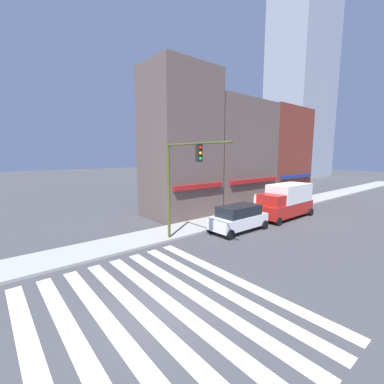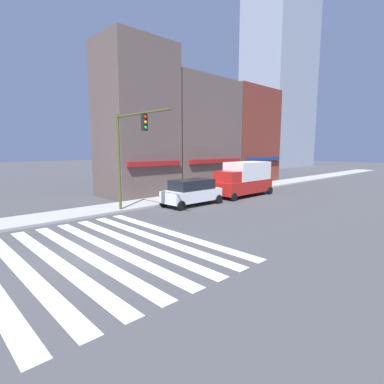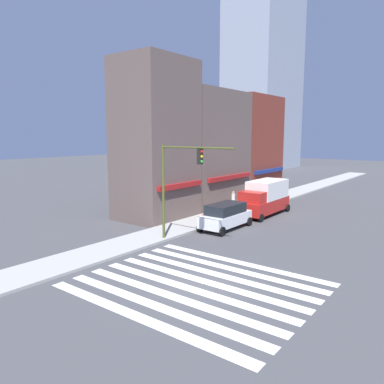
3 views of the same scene
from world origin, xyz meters
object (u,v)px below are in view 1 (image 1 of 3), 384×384
(fire_hydrant, at_px, (217,220))
(traffic_signal, at_px, (180,174))
(pedestrian_white_shirt, at_px, (255,202))
(box_truck_red, at_px, (286,200))
(suv_white, at_px, (239,218))

(fire_hydrant, bearing_deg, traffic_signal, -164.18)
(traffic_signal, height_order, pedestrian_white_shirt, traffic_signal)
(box_truck_red, bearing_deg, traffic_signal, 177.13)
(traffic_signal, height_order, box_truck_red, traffic_signal)
(suv_white, height_order, pedestrian_white_shirt, suv_white)
(traffic_signal, bearing_deg, suv_white, -4.61)
(suv_white, xyz_separation_m, pedestrian_white_shirt, (5.84, 2.86, 0.04))
(traffic_signal, bearing_deg, fire_hydrant, 15.82)
(traffic_signal, relative_size, box_truck_red, 1.04)
(box_truck_red, bearing_deg, fire_hydrant, 165.41)
(suv_white, distance_m, pedestrian_white_shirt, 6.50)
(box_truck_red, bearing_deg, suv_white, 179.17)
(traffic_signal, distance_m, suv_white, 6.15)
(suv_white, distance_m, fire_hydrant, 1.83)
(suv_white, bearing_deg, box_truck_red, 0.40)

